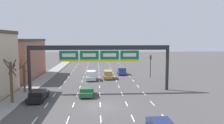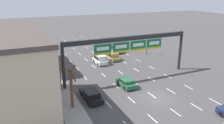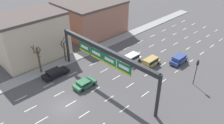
% 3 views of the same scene
% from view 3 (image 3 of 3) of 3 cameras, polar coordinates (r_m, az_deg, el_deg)
% --- Properties ---
extents(ground_plane, '(220.00, 220.00, 0.00)m').
position_cam_3_polar(ground_plane, '(34.48, -12.03, -11.32)').
color(ground_plane, '#474444').
extents(sidewalk_left, '(2.80, 110.00, 0.15)m').
position_cam_3_polar(sidewalk_left, '(42.75, -20.53, -3.47)').
color(sidewalk_left, gray).
rests_on(sidewalk_left, ground_plane).
extents(lane_dashes, '(13.32, 67.00, 0.01)m').
position_cam_3_polar(lane_dashes, '(41.33, 3.59, -2.68)').
color(lane_dashes, white).
rests_on(lane_dashes, ground_plane).
extents(sign_gantry, '(21.91, 0.70, 7.13)m').
position_cam_3_polar(sign_gantry, '(35.01, -2.09, 1.84)').
color(sign_gantry, '#232628').
rests_on(sign_gantry, ground_plane).
extents(building_near, '(8.96, 13.39, 9.34)m').
position_cam_3_polar(building_near, '(47.14, -20.39, 6.24)').
color(building_near, '#C6B293').
rests_on(building_near, ground_plane).
extents(building_far, '(13.28, 15.02, 8.12)m').
position_cam_3_polar(building_far, '(57.33, -5.67, 11.60)').
color(building_far, '#9E6651').
rests_on(building_far, ground_plane).
extents(suv_white, '(1.89, 4.00, 1.84)m').
position_cam_3_polar(suv_white, '(44.00, 5.26, 1.03)').
color(suv_white, silver).
rests_on(suv_white, ground_plane).
extents(suv_gold, '(1.82, 4.50, 1.65)m').
position_cam_3_polar(suv_gold, '(43.42, 10.04, 0.08)').
color(suv_gold, '#A88947').
rests_on(suv_gold, ground_plane).
extents(suv_blue, '(1.82, 4.16, 1.65)m').
position_cam_3_polar(suv_blue, '(45.68, 17.09, 0.74)').
color(suv_blue, navy).
rests_on(suv_blue, ground_plane).
extents(car_black, '(1.94, 4.86, 1.34)m').
position_cam_3_polar(car_black, '(41.12, -14.68, -2.74)').
color(car_black, black).
rests_on(car_black, ground_plane).
extents(car_green, '(1.92, 3.90, 1.26)m').
position_cam_3_polar(car_green, '(37.45, -7.24, -5.60)').
color(car_green, '#235B38').
rests_on(car_green, ground_plane).
extents(traffic_light_near_gantry, '(0.30, 0.35, 4.72)m').
position_cam_3_polar(traffic_light_near_gantry, '(38.96, 21.25, -1.37)').
color(traffic_light_near_gantry, black).
rests_on(traffic_light_near_gantry, ground_plane).
extents(tree_bare_closest, '(1.39, 1.35, 5.01)m').
position_cam_3_polar(tree_bare_closest, '(44.49, -12.36, 3.11)').
color(tree_bare_closest, brown).
rests_on(tree_bare_closest, sidewalk_left).
extents(tree_bare_second, '(1.73, 1.69, 5.60)m').
position_cam_3_polar(tree_bare_second, '(41.64, -18.66, 1.01)').
color(tree_bare_second, brown).
rests_on(tree_bare_second, sidewalk_left).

